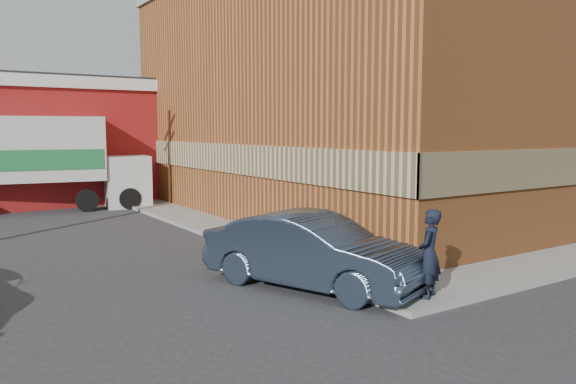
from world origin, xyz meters
TOP-DOWN VIEW (x-y plane):
  - ground at (0.00, 0.00)m, footprint 90.00×90.00m
  - brick_building at (8.50, 9.00)m, footprint 14.25×18.25m
  - sidewalk_west at (0.60, 9.00)m, footprint 1.80×18.00m
  - man at (0.44, -1.32)m, footprint 0.74×0.66m
  - sedan at (-0.80, 0.74)m, footprint 3.30×5.01m
  - box_truck at (-3.27, 15.88)m, footprint 7.98×3.45m

SIDE VIEW (x-z plane):
  - ground at x=0.00m, z-range 0.00..0.00m
  - sidewalk_west at x=0.60m, z-range 0.00..0.12m
  - sedan at x=-0.80m, z-range 0.00..1.56m
  - man at x=0.44m, z-range 0.12..1.81m
  - box_truck at x=-3.27m, z-range 0.29..4.10m
  - brick_building at x=8.50m, z-range 0.00..9.36m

